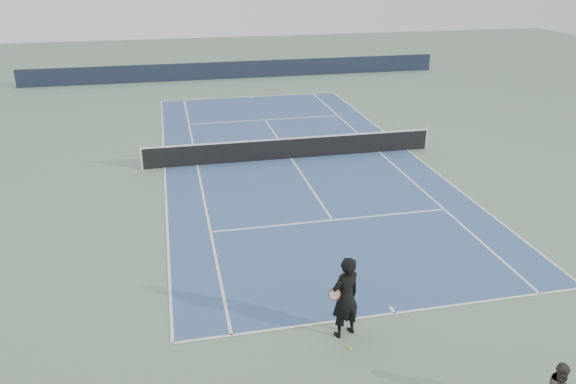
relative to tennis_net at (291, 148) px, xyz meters
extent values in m
plane|color=slate|center=(0.00, 0.00, -0.50)|extent=(80.00, 80.00, 0.00)
cube|color=#385786|center=(0.00, 0.00, -0.50)|extent=(10.97, 23.77, 0.01)
cylinder|color=silver|center=(-6.40, 0.00, 0.03)|extent=(0.10, 0.10, 1.07)
cylinder|color=silver|center=(6.40, 0.00, 0.03)|extent=(0.10, 0.10, 1.07)
cube|color=black|center=(0.00, 0.00, -0.04)|extent=(12.80, 0.03, 0.90)
cube|color=white|center=(0.00, 0.00, 0.43)|extent=(12.80, 0.04, 0.06)
cube|color=black|center=(0.00, 17.88, 0.10)|extent=(30.00, 0.25, 1.20)
imported|color=black|center=(-1.49, -12.38, 0.53)|extent=(0.93, 0.79, 2.07)
torus|color=maroon|center=(-1.77, -12.44, 0.68)|extent=(0.34, 0.18, 0.36)
cylinder|color=white|center=(-1.77, -12.44, 0.68)|extent=(0.29, 0.14, 0.32)
cylinder|color=white|center=(-1.65, -12.40, 0.42)|extent=(0.08, 0.13, 0.27)
sphere|color=#D0DE2D|center=(-1.52, -12.97, -0.47)|extent=(0.07, 0.07, 0.07)
camera|label=1|loc=(-5.13, -22.80, 7.82)|focal=35.00mm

